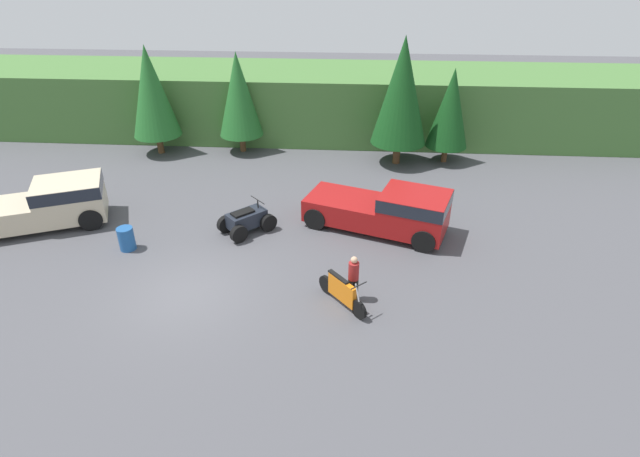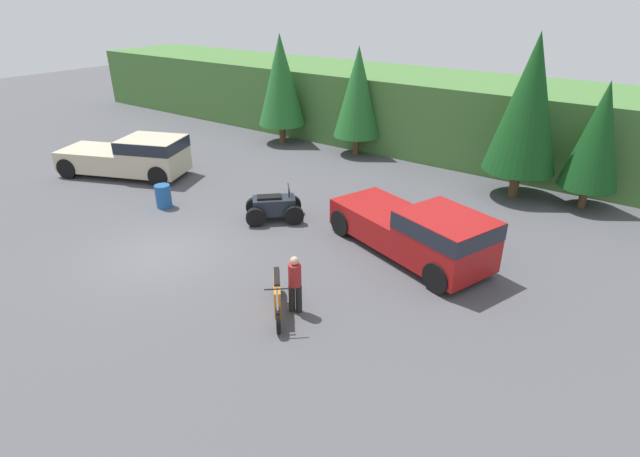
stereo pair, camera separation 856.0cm
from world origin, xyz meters
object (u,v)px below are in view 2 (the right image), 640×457
object	(u,v)px
quad_atv	(274,207)
rider_person	(295,282)
steel_barrel	(163,196)
pickup_truck_second	(133,155)
dirt_bike	(277,296)
pickup_truck_red	(420,231)

from	to	relation	value
quad_atv	rider_person	world-z (taller)	rider_person
steel_barrel	pickup_truck_second	bearing A→B (deg)	158.61
pickup_truck_second	quad_atv	world-z (taller)	pickup_truck_second
steel_barrel	dirt_bike	bearing A→B (deg)	-18.77
pickup_truck_red	rider_person	distance (m)	4.59
pickup_truck_second	dirt_bike	bearing A→B (deg)	-42.52
pickup_truck_red	pickup_truck_second	distance (m)	13.48
pickup_truck_red	pickup_truck_second	xyz separation A→B (m)	(-13.47, -0.48, 0.00)
dirt_bike	pickup_truck_red	bearing A→B (deg)	119.41
pickup_truck_second	dirt_bike	xyz separation A→B (m)	(11.84, -4.22, -0.46)
quad_atv	steel_barrel	bearing A→B (deg)	157.25
pickup_truck_second	rider_person	bearing A→B (deg)	-40.75
quad_atv	pickup_truck_red	bearing A→B (deg)	-39.42
quad_atv	steel_barrel	distance (m)	4.44
pickup_truck_second	steel_barrel	xyz separation A→B (m)	(3.87, -1.51, -0.51)
rider_person	dirt_bike	bearing A→B (deg)	-71.23
pickup_truck_red	quad_atv	world-z (taller)	pickup_truck_red
pickup_truck_red	pickup_truck_second	size ratio (longest dim) A/B	0.98
rider_person	steel_barrel	size ratio (longest dim) A/B	1.82
steel_barrel	quad_atv	bearing A→B (deg)	20.94
pickup_truck_second	dirt_bike	size ratio (longest dim) A/B	3.44
pickup_truck_red	dirt_bike	world-z (taller)	pickup_truck_red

